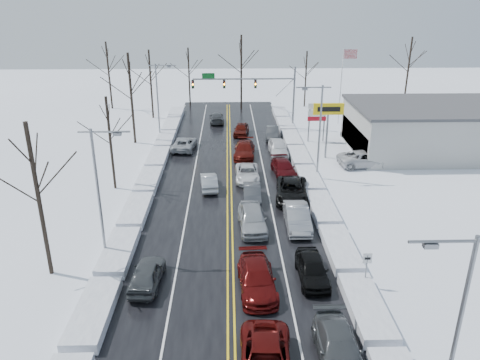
{
  "coord_description": "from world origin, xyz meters",
  "views": [
    {
      "loc": [
        -0.06,
        -31.95,
        16.78
      ],
      "look_at": [
        0.87,
        3.48,
        2.5
      ],
      "focal_mm": 35.0,
      "sensor_mm": 36.0,
      "label": 1
    }
  ],
  "objects_px": {
    "dealership_building": "(443,128)",
    "tires_plus_sign": "(328,113)",
    "flagpole": "(343,80)",
    "oncoming_car_0": "(209,188)",
    "traffic_signal_mast": "(255,87)"
  },
  "relations": [
    {
      "from": "dealership_building",
      "to": "tires_plus_sign",
      "type": "bearing_deg",
      "value": -171.53
    },
    {
      "from": "flagpole",
      "to": "oncoming_car_0",
      "type": "xyz_separation_m",
      "value": [
        -17.04,
        -22.3,
        -5.93
      ]
    },
    {
      "from": "flagpole",
      "to": "dealership_building",
      "type": "xyz_separation_m",
      "value": [
        8.8,
        -12.0,
        -3.27
      ]
    },
    {
      "from": "traffic_signal_mast",
      "to": "tires_plus_sign",
      "type": "relative_size",
      "value": 2.21
    },
    {
      "from": "traffic_signal_mast",
      "to": "oncoming_car_0",
      "type": "distance_m",
      "value": 21.68
    },
    {
      "from": "traffic_signal_mast",
      "to": "flagpole",
      "type": "relative_size",
      "value": 1.33
    },
    {
      "from": "tires_plus_sign",
      "to": "traffic_signal_mast",
      "type": "bearing_deg",
      "value": 120.46
    },
    {
      "from": "tires_plus_sign",
      "to": "flagpole",
      "type": "height_order",
      "value": "flagpole"
    },
    {
      "from": "tires_plus_sign",
      "to": "oncoming_car_0",
      "type": "bearing_deg",
      "value": -146.15
    },
    {
      "from": "oncoming_car_0",
      "to": "tires_plus_sign",
      "type": "bearing_deg",
      "value": -151.87
    },
    {
      "from": "traffic_signal_mast",
      "to": "tires_plus_sign",
      "type": "distance_m",
      "value": 13.92
    },
    {
      "from": "traffic_signal_mast",
      "to": "oncoming_car_0",
      "type": "relative_size",
      "value": 3.22
    },
    {
      "from": "traffic_signal_mast",
      "to": "flagpole",
      "type": "distance_m",
      "value": 11.9
    },
    {
      "from": "tires_plus_sign",
      "to": "flagpole",
      "type": "bearing_deg",
      "value": 71.56
    },
    {
      "from": "traffic_signal_mast",
      "to": "flagpole",
      "type": "height_order",
      "value": "flagpole"
    }
  ]
}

